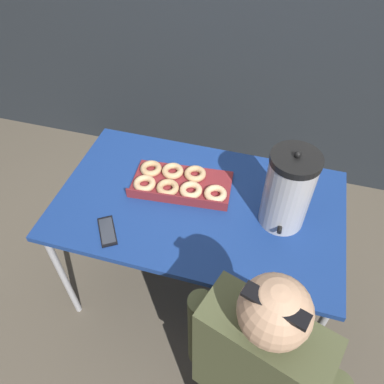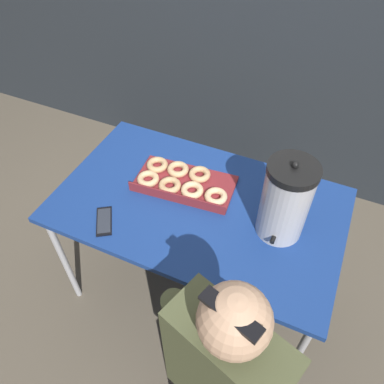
{
  "view_description": "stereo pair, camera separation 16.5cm",
  "coord_description": "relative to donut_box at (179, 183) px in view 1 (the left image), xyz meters",
  "views": [
    {
      "loc": [
        0.28,
        -1.09,
        1.99
      ],
      "look_at": [
        -0.03,
        0.0,
        0.78
      ],
      "focal_mm": 35.0,
      "sensor_mm": 36.0,
      "label": 1
    },
    {
      "loc": [
        0.43,
        -1.03,
        1.99
      ],
      "look_at": [
        -0.03,
        0.0,
        0.78
      ],
      "focal_mm": 35.0,
      "sensor_mm": 36.0,
      "label": 2
    }
  ],
  "objects": [
    {
      "name": "cell_phone",
      "position": [
        -0.21,
        -0.34,
        -0.02
      ],
      "size": [
        0.14,
        0.16,
        0.01
      ],
      "rotation": [
        0.0,
        0.0,
        0.57
      ],
      "color": "black",
      "rests_on": "folding_table"
    },
    {
      "name": "folding_table",
      "position": [
        0.12,
        -0.07,
        -0.07
      ],
      "size": [
        1.29,
        0.77,
        0.72
      ],
      "color": "navy",
      "rests_on": "ground"
    },
    {
      "name": "coffee_urn",
      "position": [
        0.48,
        -0.07,
        0.16
      ],
      "size": [
        0.2,
        0.22,
        0.38
      ],
      "color": "#B7B7BC",
      "rests_on": "folding_table"
    },
    {
      "name": "donut_box",
      "position": [
        0.0,
        0.0,
        0.0
      ],
      "size": [
        0.48,
        0.28,
        0.05
      ],
      "rotation": [
        0.0,
        0.0,
        0.09
      ],
      "color": "maroon",
      "rests_on": "folding_table"
    },
    {
      "name": "ground_plane",
      "position": [
        0.12,
        -0.07,
        -0.75
      ],
      "size": [
        12.0,
        12.0,
        0.0
      ],
      "primitive_type": "plane",
      "color": "brown"
    },
    {
      "name": "person_seated",
      "position": [
        0.48,
        -0.69,
        -0.18
      ],
      "size": [
        0.51,
        0.3,
        1.19
      ],
      "rotation": [
        0.0,
        0.0,
        2.83
      ],
      "color": "#33332D",
      "rests_on": "ground"
    }
  ]
}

